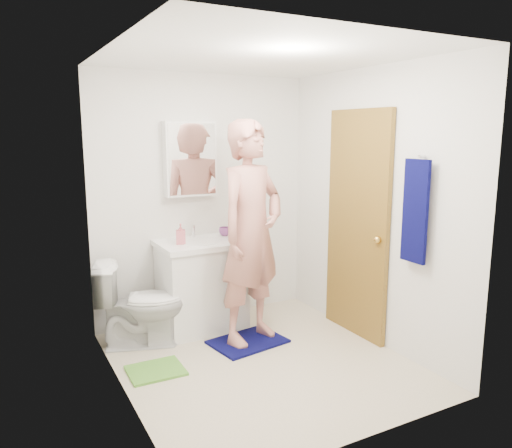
{
  "coord_description": "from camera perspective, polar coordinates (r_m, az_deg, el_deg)",
  "views": [
    {
      "loc": [
        -1.84,
        -3.33,
        1.85
      ],
      "look_at": [
        0.08,
        0.25,
        1.1
      ],
      "focal_mm": 35.0,
      "sensor_mm": 36.0,
      "label": 1
    }
  ],
  "objects": [
    {
      "name": "floor",
      "position": [
        4.23,
        0.68,
        -15.61
      ],
      "size": [
        2.2,
        2.4,
        0.02
      ],
      "primitive_type": "cube",
      "color": "beige",
      "rests_on": "ground"
    },
    {
      "name": "ceiling",
      "position": [
        3.84,
        0.76,
        18.84
      ],
      "size": [
        2.2,
        2.4,
        0.02
      ],
      "primitive_type": "cube",
      "color": "white",
      "rests_on": "ground"
    },
    {
      "name": "wall_back",
      "position": [
        4.94,
        -6.09,
        2.85
      ],
      "size": [
        2.2,
        0.02,
        2.4
      ],
      "primitive_type": "cube",
      "color": "silver",
      "rests_on": "ground"
    },
    {
      "name": "wall_front",
      "position": [
        2.88,
        12.46,
        -2.87
      ],
      "size": [
        2.2,
        0.02,
        2.4
      ],
      "primitive_type": "cube",
      "color": "silver",
      "rests_on": "ground"
    },
    {
      "name": "wall_left",
      "position": [
        3.47,
        -15.56,
        -0.74
      ],
      "size": [
        0.02,
        2.4,
        2.4
      ],
      "primitive_type": "cube",
      "color": "silver",
      "rests_on": "ground"
    },
    {
      "name": "wall_right",
      "position": [
        4.49,
        13.22,
        1.87
      ],
      "size": [
        0.02,
        2.4,
        2.4
      ],
      "primitive_type": "cube",
      "color": "silver",
      "rests_on": "ground"
    },
    {
      "name": "vanity_cabinet",
      "position": [
        4.79,
        -6.24,
        -7.22
      ],
      "size": [
        0.75,
        0.55,
        0.8
      ],
      "primitive_type": "cube",
      "color": "white",
      "rests_on": "floor"
    },
    {
      "name": "countertop",
      "position": [
        4.68,
        -6.34,
        -2.25
      ],
      "size": [
        0.79,
        0.59,
        0.05
      ],
      "primitive_type": "cube",
      "color": "white",
      "rests_on": "vanity_cabinet"
    },
    {
      "name": "sink_basin",
      "position": [
        4.68,
        -6.34,
        -2.07
      ],
      "size": [
        0.4,
        0.4,
        0.03
      ],
      "primitive_type": "cylinder",
      "color": "white",
      "rests_on": "countertop"
    },
    {
      "name": "faucet",
      "position": [
        4.83,
        -7.16,
        -0.85
      ],
      "size": [
        0.03,
        0.03,
        0.12
      ],
      "primitive_type": "cylinder",
      "color": "silver",
      "rests_on": "countertop"
    },
    {
      "name": "medicine_cabinet",
      "position": [
        4.78,
        -7.55,
        7.38
      ],
      "size": [
        0.5,
        0.12,
        0.7
      ],
      "primitive_type": "cube",
      "color": "white",
      "rests_on": "wall_back"
    },
    {
      "name": "mirror_panel",
      "position": [
        4.72,
        -7.28,
        7.35
      ],
      "size": [
        0.46,
        0.01,
        0.66
      ],
      "primitive_type": "cube",
      "color": "white",
      "rests_on": "wall_back"
    },
    {
      "name": "door",
      "position": [
        4.6,
        11.48,
        -0.07
      ],
      "size": [
        0.05,
        0.8,
        2.05
      ],
      "primitive_type": "cube",
      "color": "olive",
      "rests_on": "ground"
    },
    {
      "name": "door_knob",
      "position": [
        4.36,
        13.71,
        -1.77
      ],
      "size": [
        0.07,
        0.07,
        0.07
      ],
      "primitive_type": "sphere",
      "color": "gold",
      "rests_on": "door"
    },
    {
      "name": "towel",
      "position": [
        4.02,
        17.74,
        1.38
      ],
      "size": [
        0.03,
        0.24,
        0.8
      ],
      "primitive_type": "cube",
      "color": "#070743",
      "rests_on": "wall_right"
    },
    {
      "name": "towel_hook",
      "position": [
        4.01,
        18.48,
        7.35
      ],
      "size": [
        0.06,
        0.02,
        0.02
      ],
      "primitive_type": "cylinder",
      "rotation": [
        0.0,
        1.57,
        0.0
      ],
      "color": "silver",
      "rests_on": "wall_right"
    },
    {
      "name": "toilet",
      "position": [
        4.51,
        -13.06,
        -8.87
      ],
      "size": [
        0.83,
        0.63,
        0.76
      ],
      "primitive_type": "imported",
      "rotation": [
        0.0,
        0.0,
        1.26
      ],
      "color": "white",
      "rests_on": "floor"
    },
    {
      "name": "bath_mat",
      "position": [
        4.57,
        -0.95,
        -13.29
      ],
      "size": [
        0.69,
        0.54,
        0.02
      ],
      "primitive_type": "cube",
      "rotation": [
        0.0,
        0.0,
        0.16
      ],
      "color": "#070743",
      "rests_on": "floor"
    },
    {
      "name": "green_rug",
      "position": [
        4.15,
        -11.39,
        -16.09
      ],
      "size": [
        0.43,
        0.36,
        0.02
      ],
      "primitive_type": "cube",
      "rotation": [
        0.0,
        0.0,
        -0.02
      ],
      "color": "#5EA737",
      "rests_on": "floor"
    },
    {
      "name": "soap_dispenser",
      "position": [
        4.57,
        -8.61,
        -1.11
      ],
      "size": [
        0.11,
        0.11,
        0.19
      ],
      "primitive_type": "imported",
      "rotation": [
        0.0,
        0.0,
        -0.33
      ],
      "color": "#D1616D",
      "rests_on": "countertop"
    },
    {
      "name": "toothbrush_cup",
      "position": [
        4.89,
        -3.61,
        -0.85
      ],
      "size": [
        0.14,
        0.14,
        0.09
      ],
      "primitive_type": "imported",
      "rotation": [
        0.0,
        0.0,
        0.37
      ],
      "color": "#7E3B82",
      "rests_on": "countertop"
    },
    {
      "name": "man",
      "position": [
        4.32,
        -0.54,
        -1.01
      ],
      "size": [
        0.82,
        0.68,
        1.94
      ],
      "primitive_type": "imported",
      "rotation": [
        0.0,
        0.0,
        0.36
      ],
      "color": "tan",
      "rests_on": "bath_mat"
    }
  ]
}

